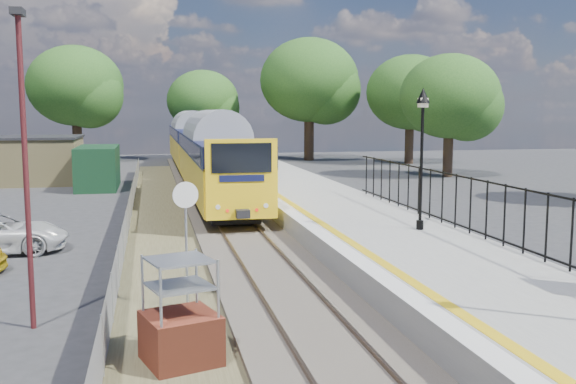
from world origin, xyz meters
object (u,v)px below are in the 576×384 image
object	(u,v)px
brick_plinth	(180,314)
train	(200,147)
victorian_lamp_north	(422,125)
carpark_lamp	(25,150)
speed_sign	(186,222)

from	to	relation	value
brick_plinth	train	bearing A→B (deg)	85.00
victorian_lamp_north	train	distance (m)	25.20
brick_plinth	carpark_lamp	world-z (taller)	carpark_lamp
speed_sign	carpark_lamp	size ratio (longest dim) A/B	0.45
speed_sign	brick_plinth	bearing A→B (deg)	-109.16
speed_sign	train	bearing A→B (deg)	71.13
brick_plinth	carpark_lamp	bearing A→B (deg)	138.12
brick_plinth	speed_sign	world-z (taller)	speed_sign
train	carpark_lamp	distance (m)	30.03
train	carpark_lamp	world-z (taller)	carpark_lamp
victorian_lamp_north	carpark_lamp	size ratio (longest dim) A/B	0.67
victorian_lamp_north	brick_plinth	size ratio (longest dim) A/B	2.23
victorian_lamp_north	brick_plinth	distance (m)	11.60
train	speed_sign	world-z (taller)	train
victorian_lamp_north	carpark_lamp	xyz separation A→B (m)	(-11.19, -4.84, -0.38)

